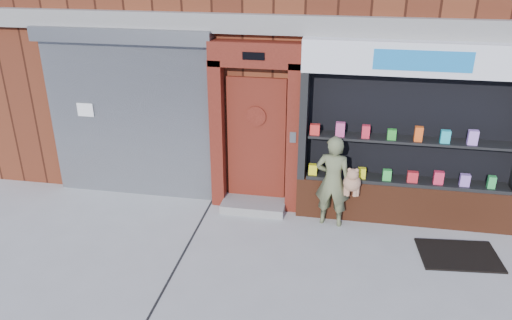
# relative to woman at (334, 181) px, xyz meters

# --- Properties ---
(ground) EXTENTS (80.00, 80.00, 0.00)m
(ground) POSITION_rel_woman_xyz_m (-0.62, -1.47, -0.78)
(ground) COLOR #9E9E99
(ground) RESTS_ON ground
(shutter_bay) EXTENTS (3.10, 0.30, 3.04)m
(shutter_bay) POSITION_rel_woman_xyz_m (-3.62, 0.46, 0.94)
(shutter_bay) COLOR gray
(shutter_bay) RESTS_ON ground
(red_door_bay) EXTENTS (1.52, 0.58, 2.90)m
(red_door_bay) POSITION_rel_woman_xyz_m (-1.37, 0.39, 0.67)
(red_door_bay) COLOR #4E150D
(red_door_bay) RESTS_ON ground
(pharmacy_bay) EXTENTS (3.50, 0.41, 3.00)m
(pharmacy_bay) POSITION_rel_woman_xyz_m (1.13, 0.34, 0.59)
(pharmacy_bay) COLOR #5E2A16
(pharmacy_bay) RESTS_ON ground
(woman) EXTENTS (0.75, 0.44, 1.56)m
(woman) POSITION_rel_woman_xyz_m (0.00, 0.00, 0.00)
(woman) COLOR #606743
(woman) RESTS_ON ground
(doormat) EXTENTS (1.22, 0.91, 0.03)m
(doormat) POSITION_rel_woman_xyz_m (1.92, -0.62, -0.77)
(doormat) COLOR black
(doormat) RESTS_ON ground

